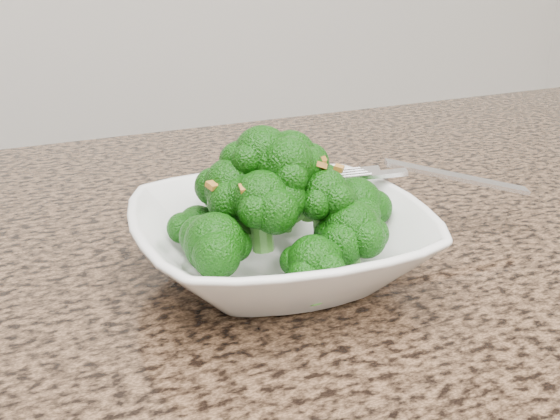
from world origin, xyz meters
name	(u,v)px	position (x,y,z in m)	size (l,w,h in m)	color
granite_counter	(222,382)	(0.00, 0.30, 0.89)	(1.64, 1.04, 0.03)	brown
bowl	(280,242)	(0.08, 0.39, 0.93)	(0.21, 0.21, 0.05)	white
broccoli_pile	(280,161)	(0.08, 0.39, 0.99)	(0.18, 0.18, 0.07)	#0F4D08
garlic_topping	(280,106)	(0.08, 0.39, 1.02)	(0.11, 0.11, 0.01)	#B4782C
fork	(396,172)	(0.19, 0.40, 0.96)	(0.20, 0.03, 0.01)	silver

